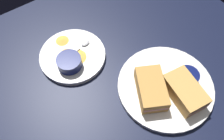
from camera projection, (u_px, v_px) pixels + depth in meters
ground_plane at (129, 100)px, 71.27cm from camera, size 110.00×110.00×3.00cm
plate_sandwich_main at (165, 87)px, 71.02cm from camera, size 29.20×29.20×1.60cm
sandwich_half_near at (151, 89)px, 67.05cm from camera, size 15.04×12.74×4.80cm
sandwich_half_far at (185, 91)px, 66.65cm from camera, size 14.05×9.21×4.80cm
ramekin_dark_sauce at (187, 77)px, 69.70cm from camera, size 6.69×6.69×3.47cm
spoon_by_dark_ramekin at (174, 89)px, 69.22cm from camera, size 2.44×9.94×0.80cm
plate_chips_companion at (73, 56)px, 76.98cm from camera, size 21.70×21.70×1.60cm
ramekin_light_gravy at (69, 62)px, 72.53cm from camera, size 7.81×7.81×3.41cm
spoon_by_gravy_ramekin at (83, 45)px, 77.80cm from camera, size 3.68×9.93×0.80cm
plantain_chip_scatter at (70, 52)px, 76.51cm from camera, size 15.51×8.94×0.60cm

